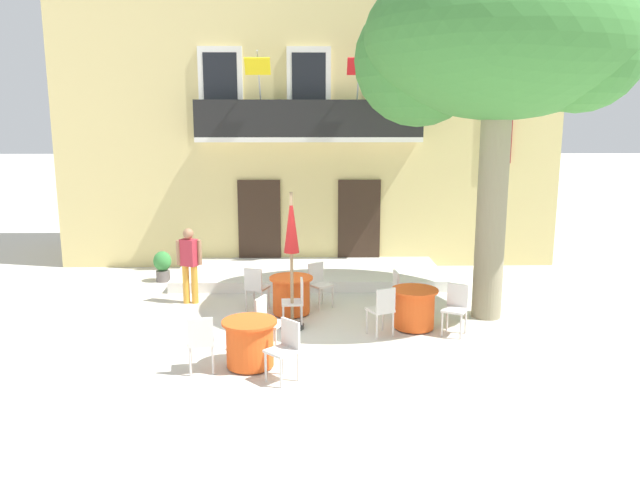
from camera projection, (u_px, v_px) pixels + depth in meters
ground_plane at (304, 330)px, 11.21m from camera, size 120.00×120.00×0.00m
building_facade at (309, 122)px, 17.34m from camera, size 13.00×5.09×7.50m
entrance_step_platform at (310, 274)px, 14.85m from camera, size 6.35×2.54×0.25m
plane_tree at (496, 45)px, 11.06m from camera, size 5.11×4.49×6.79m
cafe_table_near_tree at (291, 295)px, 12.09m from camera, size 0.86×0.86×0.76m
cafe_chair_near_tree_0 at (296, 299)px, 11.34m from camera, size 0.42×0.42×0.91m
cafe_chair_near_tree_1 at (319, 282)px, 12.58m from camera, size 0.56×0.56×0.91m
cafe_chair_near_tree_2 at (256, 286)px, 12.26m from camera, size 0.52×0.52×0.91m
cafe_table_middle at (250, 343)px, 9.49m from camera, size 0.86×0.86×0.76m
cafe_chair_middle_0 at (285, 346)px, 8.99m from camera, size 0.57×0.57×0.91m
cafe_chair_middle_1 at (266, 320)px, 10.17m from camera, size 0.52×0.52×0.91m
cafe_chair_middle_2 at (201, 340)px, 9.24m from camera, size 0.47×0.47×0.91m
cafe_table_front at (414, 308)px, 11.24m from camera, size 0.86×0.86×0.76m
cafe_chair_front_0 at (456, 306)px, 10.94m from camera, size 0.54×0.54×0.91m
cafe_chair_front_1 at (401, 290)px, 11.94m from camera, size 0.43×0.43×0.91m
cafe_chair_front_2 at (382, 308)px, 10.81m from camera, size 0.53×0.53×0.91m
cafe_umbrella at (292, 241)px, 11.01m from camera, size 0.44×0.44×2.55m
ground_planter_left at (163, 265)px, 14.56m from camera, size 0.42×0.42×0.74m
pedestrian_near_entrance at (189, 261)px, 12.72m from camera, size 0.53×0.35×1.61m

